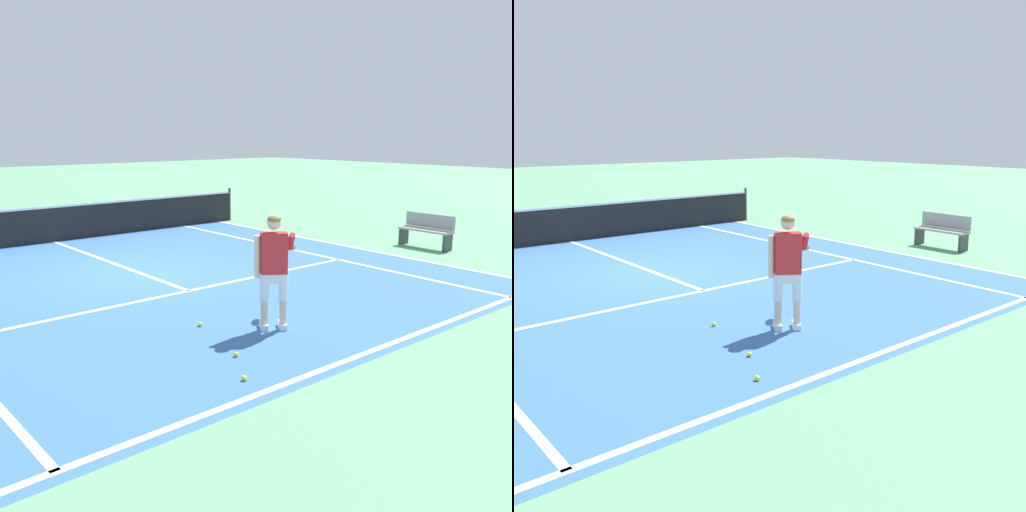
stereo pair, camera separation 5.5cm
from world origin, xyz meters
TOP-DOWN VIEW (x-y plane):
  - ground_plane at (0.00, 0.00)m, footprint 80.00×80.00m
  - court_inner_surface at (0.00, -0.71)m, footprint 10.98×10.88m
  - line_baseline at (0.00, -5.95)m, footprint 10.98×0.10m
  - line_service at (0.00, -1.87)m, footprint 8.23×0.10m
  - line_centre_service at (0.00, 1.33)m, footprint 0.10×6.40m
  - line_singles_right at (4.12, -0.71)m, footprint 0.10×10.48m
  - line_doubles_right at (5.49, -0.71)m, footprint 0.10×10.48m
  - tennis_net at (0.00, 4.53)m, footprint 11.96×0.08m
  - tennis_player at (-0.20, -4.42)m, footprint 1.09×0.86m
  - tennis_ball_near_feet at (-1.70, -5.56)m, footprint 0.07×0.07m
  - tennis_ball_by_baseline at (-1.31, -4.92)m, footprint 0.07×0.07m
  - tennis_ball_mid_court at (-0.98, -3.63)m, footprint 0.07×0.07m
  - courtside_bench at (6.92, -2.34)m, footprint 0.40×1.40m

SIDE VIEW (x-z plane):
  - ground_plane at x=0.00m, z-range 0.00..0.00m
  - court_inner_surface at x=0.00m, z-range 0.00..0.00m
  - line_baseline at x=0.00m, z-range 0.00..0.01m
  - line_service at x=0.00m, z-range 0.00..0.01m
  - line_centre_service at x=0.00m, z-range 0.00..0.01m
  - line_singles_right at x=4.12m, z-range 0.00..0.01m
  - line_doubles_right at x=5.49m, z-range 0.00..0.01m
  - tennis_ball_near_feet at x=-1.70m, z-range 0.00..0.07m
  - tennis_ball_by_baseline at x=-1.31m, z-range 0.00..0.07m
  - tennis_ball_mid_court at x=-0.98m, z-range 0.00..0.07m
  - courtside_bench at x=6.92m, z-range 0.03..0.88m
  - tennis_net at x=0.00m, z-range -0.04..1.03m
  - tennis_player at x=-0.20m, z-range 0.13..1.85m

